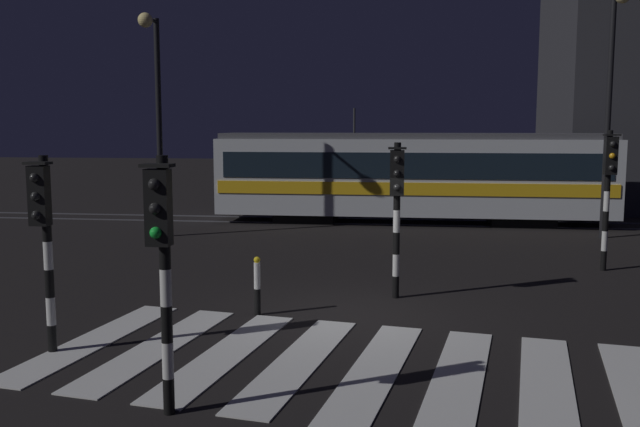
# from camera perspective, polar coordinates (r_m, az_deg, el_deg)

# --- Properties ---
(ground_plane) EXTENTS (120.00, 120.00, 0.00)m
(ground_plane) POSITION_cam_1_polar(r_m,az_deg,el_deg) (13.10, 2.62, -8.41)
(ground_plane) COLOR black
(rail_near) EXTENTS (80.00, 0.12, 0.03)m
(rail_near) POSITION_cam_1_polar(r_m,az_deg,el_deg) (24.96, 4.94, -0.90)
(rail_near) COLOR #59595E
(rail_near) RESTS_ON ground
(rail_far) EXTENTS (80.00, 0.12, 0.03)m
(rail_far) POSITION_cam_1_polar(r_m,az_deg,el_deg) (26.38, 5.08, -0.46)
(rail_far) COLOR #59595E
(rail_far) RESTS_ON ground
(crosswalk_zebra) EXTENTS (9.57, 5.74, 0.02)m
(crosswalk_zebra) POSITION_cam_1_polar(r_m,az_deg,el_deg) (10.55, 1.38, -12.27)
(crosswalk_zebra) COLOR silver
(crosswalk_zebra) RESTS_ON ground
(traffic_light_corner_far_right) EXTENTS (0.36, 0.42, 3.41)m
(traffic_light_corner_far_right) POSITION_cam_1_polar(r_m,az_deg,el_deg) (18.09, 22.55, 2.62)
(traffic_light_corner_far_right) COLOR black
(traffic_light_corner_far_right) RESTS_ON ground
(traffic_light_median_centre) EXTENTS (0.36, 0.42, 3.19)m
(traffic_light_median_centre) POSITION_cam_1_polar(r_m,az_deg,el_deg) (14.09, 6.31, 1.37)
(traffic_light_median_centre) COLOR black
(traffic_light_median_centre) RESTS_ON ground
(traffic_light_kerb_mid_left) EXTENTS (0.36, 0.42, 3.18)m
(traffic_light_kerb_mid_left) POSITION_cam_1_polar(r_m,az_deg,el_deg) (8.45, -12.81, -2.71)
(traffic_light_kerb_mid_left) COLOR black
(traffic_light_kerb_mid_left) RESTS_ON ground
(traffic_light_corner_near_left) EXTENTS (0.36, 0.42, 3.08)m
(traffic_light_corner_near_left) POSITION_cam_1_polar(r_m,az_deg,el_deg) (11.37, -21.69, -0.87)
(traffic_light_corner_near_left) COLOR black
(traffic_light_corner_near_left) RESTS_ON ground
(street_lamp_trackside_left) EXTENTS (0.44, 1.21, 6.84)m
(street_lamp_trackside_left) POSITION_cam_1_polar(r_m,az_deg,el_deg) (22.36, -13.32, 9.17)
(street_lamp_trackside_left) COLOR black
(street_lamp_trackside_left) RESTS_ON ground
(street_lamp_trackside_right) EXTENTS (0.44, 1.21, 7.48)m
(street_lamp_trackside_right) POSITION_cam_1_polar(r_m,az_deg,el_deg) (23.25, 22.76, 9.59)
(street_lamp_trackside_right) COLOR black
(street_lamp_trackside_right) RESTS_ON ground
(tram) EXTENTS (14.23, 2.58, 4.15)m
(tram) POSITION_cam_1_polar(r_m,az_deg,el_deg) (25.47, 7.54, 3.14)
(tram) COLOR silver
(tram) RESTS_ON ground
(bollard_island_edge) EXTENTS (0.12, 0.12, 1.11)m
(bollard_island_edge) POSITION_cam_1_polar(r_m,az_deg,el_deg) (13.11, -5.16, -5.91)
(bollard_island_edge) COLOR black
(bollard_island_edge) RESTS_ON ground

